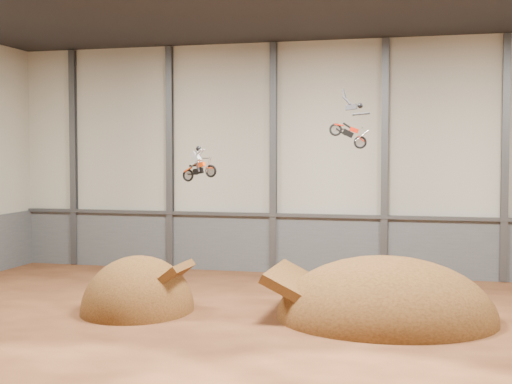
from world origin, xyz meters
TOP-DOWN VIEW (x-y plane):
  - floor at (0.00, 0.00)m, footprint 40.00×40.00m
  - back_wall at (0.00, 15.00)m, footprint 40.00×0.10m
  - lower_band_back at (0.00, 14.90)m, footprint 39.80×0.18m
  - steel_rail at (0.00, 14.75)m, footprint 39.80×0.35m
  - steel_column_0 at (-16.67, 14.80)m, footprint 0.40×0.36m
  - steel_column_1 at (-10.00, 14.80)m, footprint 0.40×0.36m
  - steel_column_2 at (-3.33, 14.80)m, footprint 0.40×0.36m
  - steel_column_3 at (3.33, 14.80)m, footprint 0.40×0.36m
  - steel_column_4 at (10.00, 14.80)m, footprint 0.40×0.36m
  - takeoff_ramp at (-7.07, 2.86)m, footprint 5.09×5.88m
  - landing_ramp at (4.12, 3.91)m, footprint 9.59×8.49m
  - fmx_rider_a at (-4.37, 3.90)m, footprint 2.20×1.20m
  - fmx_rider_b at (2.20, 4.79)m, footprint 3.13×0.86m

SIDE VIEW (x-z plane):
  - floor at x=0.00m, z-range 0.00..0.00m
  - takeoff_ramp at x=-7.07m, z-range -2.55..2.55m
  - landing_ramp at x=4.12m, z-range -2.77..2.77m
  - lower_band_back at x=0.00m, z-range 0.00..3.50m
  - steel_rail at x=0.00m, z-range 3.45..3.65m
  - fmx_rider_a at x=-4.37m, z-range 5.92..7.87m
  - back_wall at x=0.00m, z-range 0.00..14.00m
  - steel_column_0 at x=-16.67m, z-range 0.05..13.95m
  - steel_column_1 at x=-10.00m, z-range 0.05..13.95m
  - steel_column_2 at x=-3.33m, z-range 0.05..13.95m
  - steel_column_3 at x=3.33m, z-range 0.05..13.95m
  - steel_column_4 at x=10.00m, z-range 0.05..13.95m
  - fmx_rider_b at x=2.20m, z-range 7.35..10.30m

